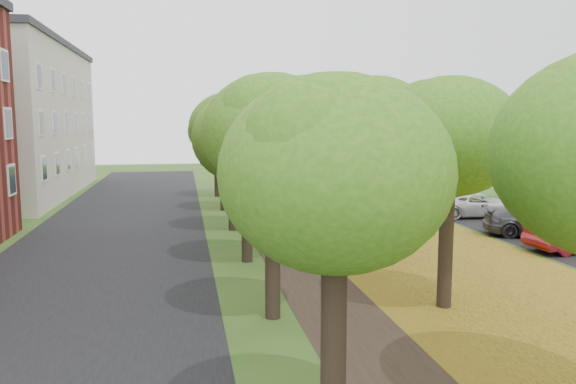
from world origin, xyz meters
name	(u,v)px	position (x,y,z in m)	size (l,w,h in m)	color
street_asphalt	(107,249)	(-7.50, 15.00, 0.00)	(8.00, 70.00, 0.01)	black
footpath	(291,242)	(0.00, 15.00, 0.00)	(3.20, 70.00, 0.01)	black
leaf_verge	(402,237)	(5.00, 15.00, 0.01)	(7.50, 70.00, 0.01)	#A88A1F
parking_lot	(559,226)	(13.50, 16.00, 0.00)	(9.00, 16.00, 0.01)	black
tree_row_west	(238,135)	(-2.20, 15.00, 4.55)	(3.83, 33.83, 6.21)	black
tree_row_east	(351,134)	(2.60, 15.00, 4.55)	(3.83, 33.83, 6.21)	black
car_grey	(537,221)	(11.00, 14.14, 0.67)	(1.86, 4.59, 1.33)	#39393E
car_white	(477,205)	(11.00, 19.33, 0.64)	(2.12, 4.61, 1.28)	silver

